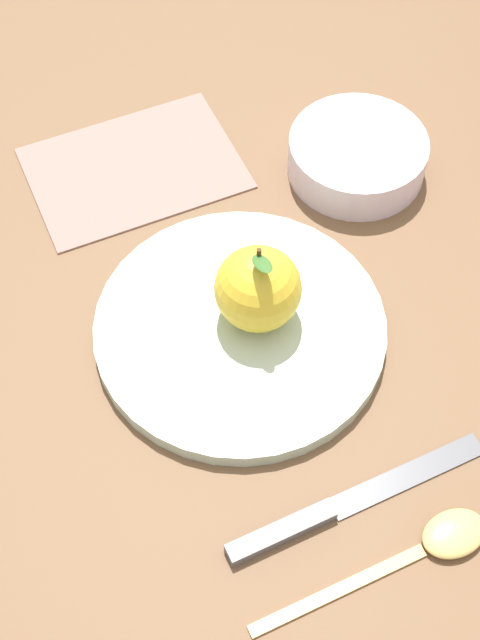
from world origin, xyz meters
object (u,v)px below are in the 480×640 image
Objects in this scene: apple at (258,289)px; knife at (335,508)px; dinner_plate at (240,328)px; side_bowl at (358,153)px; spoon at (428,546)px; linen_napkin at (134,167)px.

apple is 0.17m from knife.
side_bowl reaches higher than dinner_plate.
apple is 0.23m from spoon.
dinner_plate is 0.22m from spoon.
linen_napkin is at bearing -103.35° from side_bowl.
dinner_plate is 0.04m from apple.
knife is 1.09× the size of linen_napkin.
spoon is 0.42m from linen_napkin.
side_bowl reaches higher than knife.
apple is at bearing 20.18° from linen_napkin.
side_bowl is 0.68× the size of spoon.
side_bowl is 0.33m from knife.
side_bowl is at bearing 76.65° from linen_napkin.
dinner_plate is 0.20m from linen_napkin.
spoon is (0.21, 0.07, -0.04)m from apple.
apple is at bearing -174.44° from knife.
side_bowl reaches higher than spoon.
dinner_plate is at bearing 15.42° from linen_napkin.
knife is at bearing 13.56° from linen_napkin.
apple is at bearing -41.47° from side_bowl.
linen_napkin is at bearing -159.82° from apple.
linen_napkin is (-0.20, -0.05, -0.01)m from dinner_plate.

